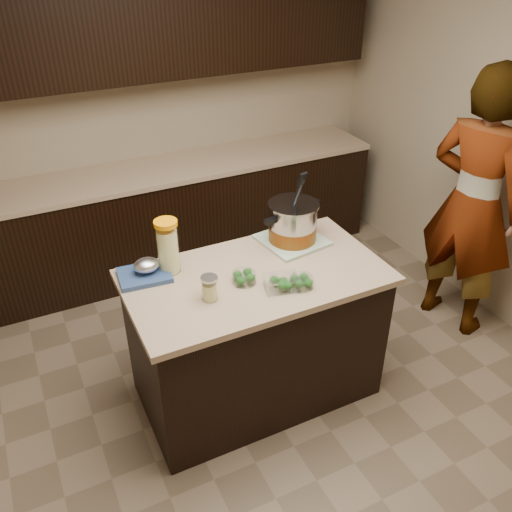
# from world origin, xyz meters

# --- Properties ---
(ground_plane) EXTENTS (4.00, 4.00, 0.00)m
(ground_plane) POSITION_xyz_m (0.00, 0.00, 0.00)
(ground_plane) COLOR brown
(ground_plane) RESTS_ON ground
(room_shell) EXTENTS (4.04, 4.04, 2.72)m
(room_shell) POSITION_xyz_m (0.00, 0.00, 1.71)
(room_shell) COLOR tan
(room_shell) RESTS_ON ground
(back_cabinets) EXTENTS (3.60, 0.63, 2.33)m
(back_cabinets) POSITION_xyz_m (0.00, 1.74, 0.94)
(back_cabinets) COLOR black
(back_cabinets) RESTS_ON ground
(island) EXTENTS (1.46, 0.81, 0.90)m
(island) POSITION_xyz_m (0.00, 0.00, 0.45)
(island) COLOR black
(island) RESTS_ON ground
(dish_towel) EXTENTS (0.41, 0.41, 0.02)m
(dish_towel) POSITION_xyz_m (0.36, 0.23, 0.91)
(dish_towel) COLOR #619063
(dish_towel) RESTS_ON island
(stock_pot) EXTENTS (0.43, 0.37, 0.44)m
(stock_pot) POSITION_xyz_m (0.36, 0.22, 1.02)
(stock_pot) COLOR #B7B7BC
(stock_pot) RESTS_ON dish_towel
(lemonade_pitcher) EXTENTS (0.16, 0.16, 0.31)m
(lemonade_pitcher) POSITION_xyz_m (-0.42, 0.25, 1.05)
(lemonade_pitcher) COLOR #D4D282
(lemonade_pitcher) RESTS_ON island
(mason_jar) EXTENTS (0.12, 0.12, 0.15)m
(mason_jar) POSITION_xyz_m (-0.32, -0.10, 0.97)
(mason_jar) COLOR #D4D282
(mason_jar) RESTS_ON island
(broccoli_tub_left) EXTENTS (0.17, 0.17, 0.06)m
(broccoli_tub_left) POSITION_xyz_m (-0.09, -0.04, 0.93)
(broccoli_tub_left) COLOR silver
(broccoli_tub_left) RESTS_ON island
(broccoli_tub_right) EXTENTS (0.17, 0.17, 0.06)m
(broccoli_tub_right) POSITION_xyz_m (0.17, -0.22, 0.93)
(broccoli_tub_right) COLOR silver
(broccoli_tub_right) RESTS_ON island
(broccoli_tub_rect) EXTENTS (0.21, 0.18, 0.07)m
(broccoli_tub_rect) POSITION_xyz_m (0.07, -0.18, 0.93)
(broccoli_tub_rect) COLOR silver
(broccoli_tub_rect) RESTS_ON island
(blue_tray) EXTENTS (0.30, 0.25, 0.11)m
(blue_tray) POSITION_xyz_m (-0.56, 0.25, 0.94)
(blue_tray) COLOR navy
(blue_tray) RESTS_ON island
(person) EXTENTS (0.62, 0.78, 1.90)m
(person) POSITION_xyz_m (1.65, 0.04, 0.95)
(person) COLOR gray
(person) RESTS_ON ground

